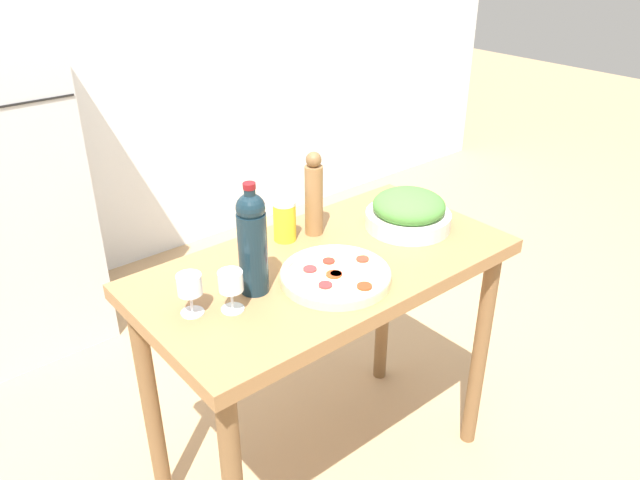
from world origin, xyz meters
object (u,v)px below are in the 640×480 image
wine_bottle (253,241)px  salad_bowl (408,212)px  salt_canister (285,220)px  wine_glass_near (231,284)px  pepper_mill (314,195)px  wine_glass_far (190,286)px  homemade_pizza (336,275)px

wine_bottle → salad_bowl: (0.63, 0.00, -0.10)m
salad_bowl → salt_canister: size_ratio=2.08×
wine_bottle → salt_canister: (0.25, 0.20, -0.09)m
wine_glass_near → wine_bottle: bearing=21.4°
wine_glass_near → pepper_mill: (0.46, 0.21, 0.06)m
wine_bottle → salt_canister: wine_bottle is taller
pepper_mill → salad_bowl: 0.33m
pepper_mill → salt_canister: (-0.10, 0.02, -0.07)m
wine_glass_far → salad_bowl: (0.83, -0.01, -0.03)m
salad_bowl → salt_canister: (-0.38, 0.19, 0.01)m
pepper_mill → homemade_pizza: pepper_mill is taller
pepper_mill → homemade_pizza: size_ratio=0.88×
salad_bowl → homemade_pizza: bearing=-165.5°
wine_glass_near → salad_bowl: bearing=3.3°
wine_glass_near → pepper_mill: size_ratio=0.41×
wine_bottle → homemade_pizza: 0.28m
wine_glass_near → salt_canister: salt_canister is taller
wine_glass_near → homemade_pizza: (0.31, -0.07, -0.06)m
wine_glass_near → homemade_pizza: size_ratio=0.36×
homemade_pizza → wine_bottle: bearing=153.5°
wine_bottle → homemade_pizza: bearing=-26.5°
wine_glass_far → salt_canister: size_ratio=0.85×
wine_glass_far → homemade_pizza: bearing=-16.6°
wine_glass_far → salad_bowl: 0.83m
pepper_mill → salt_canister: size_ratio=2.06×
homemade_pizza → salt_canister: (0.04, 0.30, 0.05)m
pepper_mill → salt_canister: pepper_mill is taller
salad_bowl → homemade_pizza: size_ratio=0.89×
salad_bowl → homemade_pizza: salad_bowl is taller
salad_bowl → wine_glass_near: bearing=-176.7°
wine_bottle → wine_glass_far: (-0.19, 0.02, -0.07)m
pepper_mill → wine_glass_near: bearing=-155.2°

